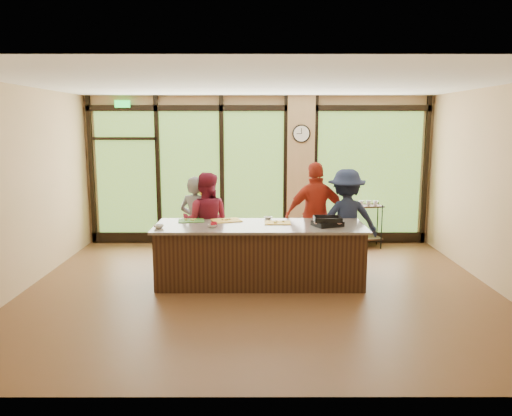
{
  "coord_description": "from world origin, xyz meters",
  "views": [
    {
      "loc": [
        -0.07,
        -7.17,
        2.45
      ],
      "look_at": [
        -0.06,
        0.4,
        1.16
      ],
      "focal_mm": 35.0,
      "sensor_mm": 36.0,
      "label": 1
    }
  ],
  "objects_px": {
    "cook_right": "(346,220)",
    "flower_stand": "(205,227)",
    "island_base": "(260,255)",
    "cook_left": "(196,223)",
    "bar_cart": "(364,219)",
    "roasting_pan": "(327,224)"
  },
  "relations": [
    {
      "from": "cook_right",
      "to": "flower_stand",
      "type": "bearing_deg",
      "value": -38.48
    },
    {
      "from": "island_base",
      "to": "cook_right",
      "type": "relative_size",
      "value": 1.81
    },
    {
      "from": "cook_left",
      "to": "bar_cart",
      "type": "xyz_separation_m",
      "value": [
        3.17,
        1.55,
        -0.23
      ]
    },
    {
      "from": "flower_stand",
      "to": "bar_cart",
      "type": "distance_m",
      "value": 3.2
    },
    {
      "from": "island_base",
      "to": "flower_stand",
      "type": "height_order",
      "value": "island_base"
    },
    {
      "from": "cook_right",
      "to": "roasting_pan",
      "type": "relative_size",
      "value": 4.21
    },
    {
      "from": "island_base",
      "to": "cook_right",
      "type": "distance_m",
      "value": 1.67
    },
    {
      "from": "cook_left",
      "to": "cook_right",
      "type": "bearing_deg",
      "value": -159.45
    },
    {
      "from": "cook_left",
      "to": "roasting_pan",
      "type": "bearing_deg",
      "value": 179.58
    },
    {
      "from": "bar_cart",
      "to": "roasting_pan",
      "type": "bearing_deg",
      "value": -125.01
    },
    {
      "from": "bar_cart",
      "to": "flower_stand",
      "type": "bearing_deg",
      "value": 167.92
    },
    {
      "from": "cook_right",
      "to": "cook_left",
      "type": "bearing_deg",
      "value": -5.87
    },
    {
      "from": "cook_right",
      "to": "bar_cart",
      "type": "relative_size",
      "value": 1.82
    },
    {
      "from": "cook_right",
      "to": "roasting_pan",
      "type": "xyz_separation_m",
      "value": [
        -0.43,
        -0.8,
        0.1
      ]
    },
    {
      "from": "bar_cart",
      "to": "cook_left",
      "type": "bearing_deg",
      "value": -164.48
    },
    {
      "from": "cook_left",
      "to": "bar_cart",
      "type": "height_order",
      "value": "cook_left"
    },
    {
      "from": "island_base",
      "to": "roasting_pan",
      "type": "relative_size",
      "value": 7.64
    },
    {
      "from": "cook_left",
      "to": "roasting_pan",
      "type": "relative_size",
      "value": 3.92
    },
    {
      "from": "cook_left",
      "to": "island_base",
      "type": "bearing_deg",
      "value": 166.12
    },
    {
      "from": "island_base",
      "to": "cook_right",
      "type": "bearing_deg",
      "value": 26.41
    },
    {
      "from": "cook_left",
      "to": "roasting_pan",
      "type": "height_order",
      "value": "cook_left"
    },
    {
      "from": "island_base",
      "to": "roasting_pan",
      "type": "distance_m",
      "value": 1.15
    }
  ]
}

